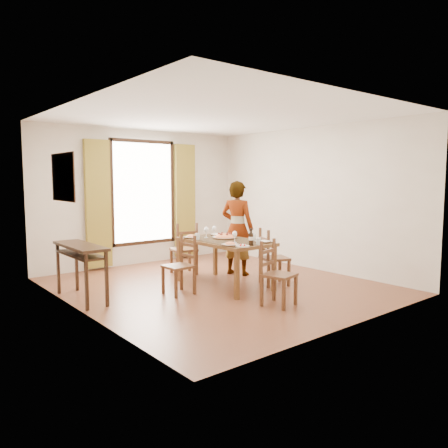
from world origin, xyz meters
TOP-DOWN VIEW (x-y plane):
  - ground at (0.00, 0.00)m, footprint 5.00×5.00m
  - room_shell at (-0.00, 0.13)m, footprint 4.60×5.10m
  - console_table at (-2.03, 0.60)m, footprint 0.38×1.20m
  - dining_table at (0.08, -0.06)m, footprint 0.88×1.59m
  - chair_west at (-0.74, -0.01)m, footprint 0.41×0.41m
  - chair_north at (0.05, 1.06)m, footprint 0.50×0.50m
  - chair_south at (-0.05, -1.35)m, footprint 0.48×0.48m
  - chair_east at (0.72, -0.50)m, footprint 0.53×0.53m
  - man at (0.79, 0.45)m, footprint 0.91×0.85m
  - plate_sw at (-0.24, -0.58)m, footprint 0.27×0.27m
  - plate_se at (0.35, -0.65)m, footprint 0.27×0.27m
  - plate_nw at (-0.22, 0.46)m, footprint 0.27×0.27m
  - plate_ne at (0.34, 0.45)m, footprint 0.27×0.27m
  - pasta_platter at (0.16, 0.04)m, footprint 0.40×0.40m
  - caprese_plate at (-0.19, -0.80)m, footprint 0.20×0.20m
  - wine_glass_a at (-0.03, -0.43)m, footprint 0.08×0.08m
  - wine_glass_b at (0.18, 0.33)m, footprint 0.08×0.08m
  - wine_glass_c at (-0.03, 0.29)m, footprint 0.08×0.08m
  - tumbler_a at (0.39, -0.40)m, footprint 0.07×0.07m
  - tumbler_b at (-0.26, 0.22)m, footprint 0.07×0.07m
  - tumbler_c at (0.12, -0.80)m, footprint 0.07×0.07m
  - wine_bottle at (0.01, -0.76)m, footprint 0.07×0.07m

SIDE VIEW (x-z plane):
  - ground at x=0.00m, z-range 0.00..0.00m
  - chair_west at x=-0.74m, z-range -0.03..0.86m
  - chair_south at x=-0.05m, z-range -0.03..0.86m
  - chair_east at x=0.72m, z-range -0.03..0.89m
  - chair_north at x=0.05m, z-range -0.03..0.91m
  - dining_table at x=0.08m, z-range 0.31..1.06m
  - console_table at x=-2.03m, z-range 0.28..1.08m
  - caprese_plate at x=-0.19m, z-range 0.76..0.80m
  - plate_sw at x=-0.24m, z-range 0.76..0.81m
  - plate_se at x=0.35m, z-range 0.76..0.81m
  - plate_nw at x=-0.22m, z-range 0.76..0.81m
  - plate_ne at x=0.34m, z-range 0.76..0.81m
  - pasta_platter at x=0.16m, z-range 0.76..0.86m
  - tumbler_a at x=0.39m, z-range 0.76..0.86m
  - tumbler_b at x=-0.26m, z-range 0.76..0.86m
  - tumbler_c at x=0.12m, z-range 0.76..0.86m
  - man at x=0.79m, z-range 0.00..1.69m
  - wine_glass_a at x=-0.03m, z-range 0.76..0.94m
  - wine_glass_b at x=0.18m, z-range 0.76..0.94m
  - wine_glass_c at x=-0.03m, z-range 0.76..0.94m
  - wine_bottle at x=0.01m, z-range 0.76..1.00m
  - room_shell at x=0.00m, z-range 0.17..2.91m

